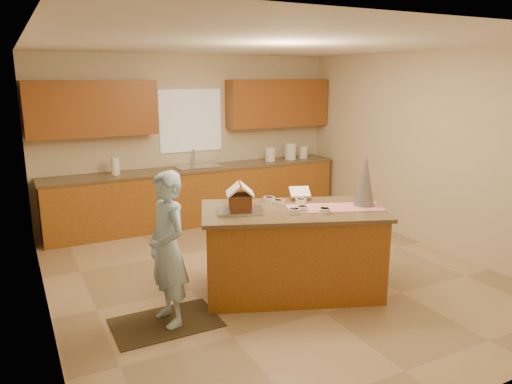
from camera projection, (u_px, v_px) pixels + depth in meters
floor at (271, 274)px, 5.95m from camera, size 5.50×5.50×0.00m
ceiling at (272, 44)px, 5.33m from camera, size 5.50×5.50×0.00m
wall_back at (191, 139)px, 8.02m from camera, size 5.50×5.50×0.00m
wall_front at (470, 230)px, 3.26m from camera, size 5.50×5.50×0.00m
wall_left at (37, 187)px, 4.52m from camera, size 5.50×5.50×0.00m
wall_right at (429, 151)px, 6.75m from camera, size 5.50×5.50×0.00m
stone_accent at (48, 219)px, 3.87m from camera, size 0.00×2.50×2.50m
window_curtain at (191, 121)px, 7.92m from camera, size 1.05×0.03×1.00m
back_counter_base at (199, 196)px, 7.97m from camera, size 4.80×0.60×0.88m
back_counter_top at (198, 169)px, 7.86m from camera, size 4.85×0.63×0.04m
upper_cabinet_left at (92, 109)px, 7.04m from camera, size 1.85×0.35×0.80m
upper_cabinet_right at (278, 103)px, 8.42m from camera, size 1.85×0.35×0.80m
sink at (198, 169)px, 7.86m from camera, size 0.70×0.45×0.12m
faucet at (194, 157)px, 7.98m from camera, size 0.03×0.03×0.28m
island_base at (292, 253)px, 5.37m from camera, size 2.09×1.55×0.92m
island_top at (293, 211)px, 5.26m from camera, size 2.19×1.66×0.04m
table_runner at (335, 208)px, 5.31m from camera, size 1.11×0.73×0.01m
baking_tray at (240, 211)px, 5.15m from camera, size 0.57×0.50×0.03m
cookbook at (300, 192)px, 5.64m from camera, size 0.28×0.25×0.10m
tinsel_tree at (365, 180)px, 5.33m from camera, size 0.30×0.30×0.57m
rug at (166, 323)px, 4.76m from camera, size 1.02×0.66×0.01m
boy at (168, 249)px, 4.61m from camera, size 0.44×0.59×1.50m
canister_a at (270, 154)px, 8.42m from camera, size 0.17×0.17×0.24m
canister_b at (290, 151)px, 8.60m from camera, size 0.20×0.20×0.28m
canister_c at (303, 152)px, 8.73m from camera, size 0.15×0.15×0.22m
paper_towel at (115, 166)px, 7.24m from camera, size 0.12×0.12×0.26m
gingerbread_house at (240, 199)px, 5.12m from camera, size 0.37×0.37×0.29m
candy_bowls at (294, 205)px, 5.30m from camera, size 0.42×0.81×0.06m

